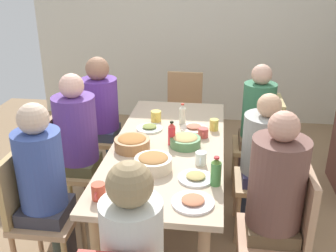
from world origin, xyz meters
name	(u,v)px	position (x,y,z in m)	size (l,w,h in m)	color
ground_plane	(168,223)	(0.00, 0.00, 0.00)	(5.75, 5.75, 0.00)	#917454
wall_left	(193,21)	(-2.46, 0.00, 1.30)	(0.12, 4.14, 2.60)	beige
dining_table	(168,154)	(0.00, 0.00, 0.64)	(1.93, 0.84, 0.72)	#C6AE91
chair_0	(273,175)	(0.00, 0.80, 0.51)	(0.40, 0.40, 0.90)	tan
person_0	(263,152)	(0.00, 0.71, 0.70)	(0.34, 0.34, 1.15)	#29334C
chair_1	(285,228)	(0.64, 0.80, 0.51)	(0.40, 0.40, 0.90)	tan
person_1	(274,192)	(0.64, 0.71, 0.76)	(0.33, 0.33, 1.26)	brown
chair_3	(184,109)	(-1.34, 0.00, 0.51)	(0.40, 0.40, 0.90)	tan
chair_4	(34,208)	(0.64, -0.80, 0.51)	(0.40, 0.40, 0.90)	tan
person_4	(43,179)	(0.64, -0.71, 0.74)	(0.30, 0.30, 1.24)	#3D373B
chair_5	(265,140)	(-0.64, 0.80, 0.51)	(0.40, 0.40, 0.90)	tan
person_5	(256,119)	(-0.64, 0.71, 0.71)	(0.30, 0.30, 1.20)	brown
chair_6	(70,162)	(0.00, -0.80, 0.51)	(0.40, 0.40, 0.90)	tan
person_6	(78,136)	(0.00, -0.71, 0.75)	(0.33, 0.33, 1.25)	brown
chair_7	(94,131)	(-0.64, -0.80, 0.51)	(0.40, 0.40, 0.90)	tan
person_7	(101,108)	(-0.64, -0.71, 0.74)	(0.34, 0.34, 1.23)	#2F2C48
plate_0	(194,128)	(-0.31, 0.17, 0.74)	(0.22, 0.22, 0.04)	#EFDCC7
plate_1	(196,177)	(0.49, 0.24, 0.74)	(0.23, 0.23, 0.04)	silver
plate_2	(150,128)	(-0.27, -0.19, 0.74)	(0.21, 0.21, 0.04)	silver
plate_3	(193,202)	(0.77, 0.24, 0.74)	(0.25, 0.25, 0.04)	white
bowl_0	(185,141)	(0.01, 0.13, 0.77)	(0.23, 0.23, 0.09)	#4E824F
bowl_1	(153,162)	(0.40, -0.05, 0.77)	(0.25, 0.25, 0.11)	beige
bowl_2	(132,143)	(0.12, -0.25, 0.77)	(0.26, 0.26, 0.10)	#9D693F
cup_0	(98,192)	(0.79, -0.30, 0.77)	(0.12, 0.08, 0.10)	#CF4F35
cup_1	(214,125)	(-0.32, 0.34, 0.77)	(0.11, 0.07, 0.09)	#DECA54
cup_2	(201,158)	(0.29, 0.26, 0.77)	(0.11, 0.08, 0.09)	white
cup_3	(203,133)	(-0.17, 0.26, 0.76)	(0.12, 0.08, 0.07)	#C54A43
cup_4	(156,116)	(-0.45, -0.16, 0.77)	(0.12, 0.09, 0.09)	#EECB53
cup_5	(119,196)	(0.81, -0.17, 0.77)	(0.12, 0.09, 0.09)	white
bottle_0	(182,114)	(-0.42, 0.07, 0.81)	(0.05, 0.05, 0.18)	silver
bottle_1	(172,134)	(0.00, 0.03, 0.81)	(0.06, 0.06, 0.19)	red
bottle_2	(216,172)	(0.54, 0.37, 0.81)	(0.07, 0.07, 0.19)	#428641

